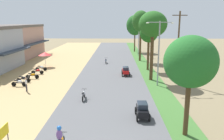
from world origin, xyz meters
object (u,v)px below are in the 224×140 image
Objects in this scene: pedestrian_on_shoulder at (26,84)px; utility_pole_near at (178,46)px; vendor_umbrella at (45,54)px; median_tree_fifth at (135,25)px; median_tree_second at (153,25)px; parked_motorbike_seventh at (41,68)px; median_tree_nearest at (190,62)px; parked_motorbike_fourth at (24,79)px; parked_motorbike_sixth at (37,71)px; streetlamp_near at (159,49)px; streetlamp_far at (135,32)px; streetlamp_mid at (139,36)px; median_tree_fourth at (141,22)px; car_sedan_red at (126,71)px; parked_motorbike_third at (19,82)px; car_hatchback_black at (142,110)px; motorbike_ahead_second at (84,94)px; parked_motorbike_fifth at (32,75)px; motorbike_foreground_rider at (60,139)px; motorbike_ahead_third at (106,61)px; street_signboard at (3,134)px; median_tree_third at (149,33)px.

utility_pole_near is (17.42, 4.49, 3.64)m from pedestrian_on_shoulder.
median_tree_fifth is at bearing 49.94° from vendor_umbrella.
parked_motorbike_seventh is at bearing 162.30° from median_tree_second.
parked_motorbike_seventh is 0.27× the size of median_tree_nearest.
parked_motorbike_fourth and parked_motorbike_sixth have the same top height.
streetlamp_near reaches higher than vendor_umbrella.
median_tree_second is 30.53m from streetlamp_far.
streetlamp_mid reaches higher than parked_motorbike_fourth.
median_tree_fourth is 4.21× the size of car_sedan_red.
parked_motorbike_third is 25.06m from median_tree_fourth.
car_hatchback_black is 6.74m from motorbike_ahead_second.
streetlamp_mid is at bearing 53.88° from parked_motorbike_fourth.
median_tree_second is 4.90× the size of motorbike_ahead_second.
median_tree_fourth reaches higher than median_tree_second.
utility_pole_near is (2.67, 1.72, 0.15)m from streetlamp_near.
median_tree_fifth reaches higher than car_hatchback_black.
parked_motorbike_fifth is 17.12m from median_tree_second.
parked_motorbike_third is 1.00× the size of motorbike_ahead_second.
motorbike_foreground_rider reaches higher than motorbike_ahead_second.
vendor_umbrella reaches higher than parked_motorbike_third.
median_tree_fifth is at bearing 77.57° from motorbike_ahead_second.
motorbike_ahead_third is (-3.22, 9.06, -0.17)m from car_sedan_red.
street_signboard is 0.83× the size of motorbike_ahead_second.
parked_motorbike_seventh is at bearing -176.54° from median_tree_third.
streetlamp_mid is at bearing 56.19° from parked_motorbike_third.
vendor_umbrella is 1.40× the size of motorbike_ahead_third.
parked_motorbike_fourth is at bearing 116.13° from pedestrian_on_shoulder.
median_tree_fifth is at bearing 91.00° from median_tree_third.
pedestrian_on_shoulder is (-3.07, 11.23, -0.14)m from street_signboard.
car_sedan_red is at bearing -105.20° from median_tree_fourth.
streetlamp_mid is at bearing 90.00° from streetlamp_near.
parked_motorbike_third is 1.00× the size of motorbike_foreground_rider.
utility_pole_near is (3.01, -15.46, -2.90)m from median_tree_fourth.
pedestrian_on_shoulder is 0.72× the size of car_sedan_red.
motorbike_foreground_rider is 1.00× the size of motorbike_ahead_third.
parked_motorbike_seventh is at bearing 128.81° from car_hatchback_black.
street_signboard is 21.01m from median_tree_second.
parked_motorbike_fifth is at bearing 137.59° from car_hatchback_black.
streetlamp_far is (16.62, 32.02, 4.18)m from parked_motorbike_fourth.
street_signboard is (4.77, -13.29, 0.55)m from parked_motorbike_third.
motorbike_foreground_rider is (-8.02, -2.15, -4.24)m from median_tree_nearest.
median_tree_fourth reaches higher than parked_motorbike_third.
motorbike_ahead_third is at bearing 53.28° from parked_motorbike_fourth.
parked_motorbike_sixth is at bearing 127.83° from motorbike_ahead_second.
median_tree_fifth is 26.22m from car_sedan_red.
motorbike_ahead_third is (-6.83, -9.64, -3.76)m from streetlamp_mid.
motorbike_ahead_third is (-6.83, -18.89, -4.16)m from streetlamp_far.
streetlamp_far is at bearing 62.56° from parked_motorbike_fourth.
pedestrian_on_shoulder reaches higher than parked_motorbike_fifth.
median_tree_second is at bearing 11.81° from parked_motorbike_third.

